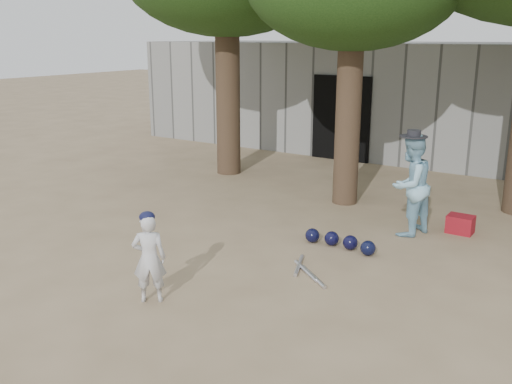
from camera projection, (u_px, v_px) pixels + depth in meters
The scene contains 7 objects.
ground at pixel (183, 265), 8.22m from camera, with size 70.00×70.00×0.00m, color #937C5E.
boy_player at pixel (149, 258), 6.96m from camera, with size 0.41×0.27×1.13m, color silver.
spectator_blue at pixel (410, 185), 9.28m from camera, with size 0.81×0.63×1.67m, color #8FC4DD.
red_bag at pixel (460, 224), 9.51m from camera, with size 0.42×0.32×0.30m, color maroon.
back_building at pixel (418, 97), 16.15m from camera, with size 16.00×5.24×3.00m.
helmet_row at pixel (340, 241), 8.84m from camera, with size 1.19×0.31×0.23m.
bat_pile at pixel (306, 271), 7.94m from camera, with size 0.82×0.83×0.06m.
Camera 1 is at (5.07, -5.82, 3.20)m, focal length 40.00 mm.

